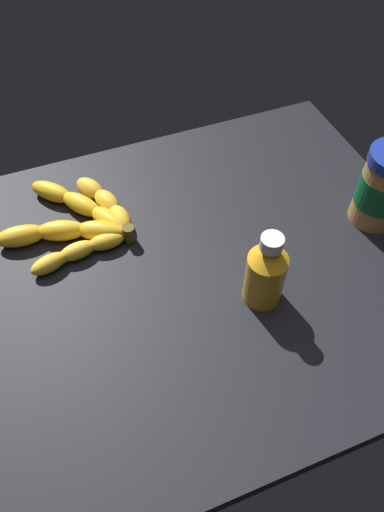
{
  "coord_description": "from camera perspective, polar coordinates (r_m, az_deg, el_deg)",
  "views": [
    {
      "loc": [
        -14.86,
        -42.87,
        61.87
      ],
      "look_at": [
        1.64,
        -0.68,
        3.99
      ],
      "focal_mm": 33.49,
      "sensor_mm": 36.0,
      "label": 1
    }
  ],
  "objects": [
    {
      "name": "ground_plane",
      "position": [
        0.78,
        -1.3,
        -2.63
      ],
      "size": [
        85.79,
        66.86,
        3.72
      ],
      "primitive_type": "cube",
      "color": "black"
    },
    {
      "name": "banana_bunch",
      "position": [
        0.84,
        -13.25,
        4.12
      ],
      "size": [
        22.78,
        22.09,
        3.52
      ],
      "color": "gold",
      "rests_on": "ground_plane"
    },
    {
      "name": "peanut_butter_jar",
      "position": [
        0.85,
        21.92,
        7.58
      ],
      "size": [
        8.5,
        8.5,
        14.17
      ],
      "color": "#BF8442",
      "rests_on": "ground_plane"
    },
    {
      "name": "honey_bottle",
      "position": [
        0.7,
        8.82,
        -1.86
      ],
      "size": [
        5.94,
        5.94,
        13.69
      ],
      "color": "gold",
      "rests_on": "ground_plane"
    }
  ]
}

